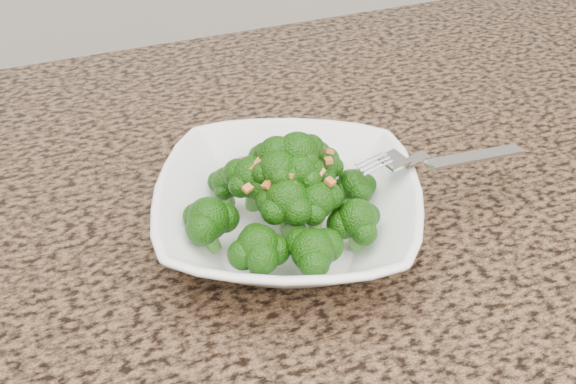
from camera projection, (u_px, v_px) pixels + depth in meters
name	position (u px, v px, depth m)	size (l,w,h in m)	color
granite_counter	(147.00, 381.00, 0.53)	(1.64, 1.04, 0.03)	brown
bowl	(288.00, 212.00, 0.62)	(0.23, 0.23, 0.06)	white
broccoli_pile	(288.00, 155.00, 0.59)	(0.20, 0.20, 0.06)	#174D08
garlic_topping	(288.00, 119.00, 0.57)	(0.12, 0.12, 0.01)	orange
fork	(420.00, 159.00, 0.63)	(0.19, 0.03, 0.01)	silver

